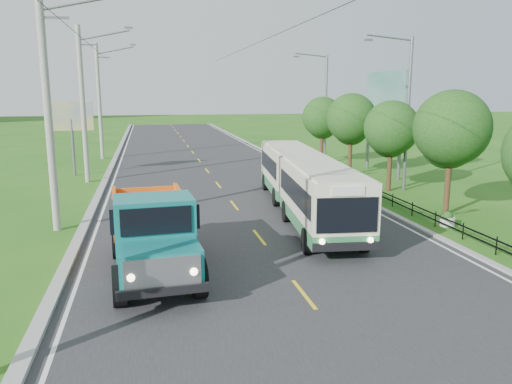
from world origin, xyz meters
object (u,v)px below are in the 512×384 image
object	(u,v)px
tree_fourth	(391,131)
planter_near	(447,220)
pole_mid	(83,104)
planter_far	(324,167)
streetlight_far	(324,103)
dump_truck	(152,228)
tree_fifth	(351,121)
streetlight_mid	(406,109)
tree_third	(451,132)
billboard_left	(71,121)
pole_far	(100,101)
tree_back	(322,119)
billboard_right	(385,99)
bus	(304,180)
pole_near	(49,111)
planter_mid	(370,187)

from	to	relation	value
tree_fourth	planter_near	size ratio (longest dim) A/B	8.06
pole_mid	planter_far	xyz separation A→B (m)	(16.86, 1.00, -4.81)
streetlight_far	dump_truck	size ratio (longest dim) A/B	1.35
tree_fifth	streetlight_mid	world-z (taller)	streetlight_mid
tree_fourth	tree_fifth	world-z (taller)	tree_fifth
tree_third	planter_near	bearing A→B (deg)	-120.41
billboard_left	tree_third	bearing A→B (deg)	-39.33
pole_far	tree_fourth	bearing A→B (deg)	-46.15
tree_back	planter_near	distance (m)	20.46
tree_third	planter_near	distance (m)	4.46
tree_fourth	planter_near	xyz separation A→B (m)	(-1.26, -8.14, -3.30)
billboard_right	dump_truck	xyz separation A→B (m)	(-16.58, -17.30, -3.78)
tree_fourth	streetlight_mid	size ratio (longest dim) A/B	0.60
pole_mid	bus	world-z (taller)	pole_mid
pole_near	dump_truck	distance (m)	8.24
streetlight_far	planter_mid	distance (m)	14.88
tree_back	billboard_left	distance (m)	19.48
billboard_left	tree_fourth	bearing A→B (deg)	-26.99
planter_near	billboard_right	distance (m)	15.34
bus	pole_mid	bearing A→B (deg)	140.37
pole_near	bus	xyz separation A→B (m)	(11.24, 0.46, -3.39)
tree_fourth	pole_far	bearing A→B (deg)	133.85
planter_far	streetlight_mid	bearing A→B (deg)	-75.68
tree_back	streetlight_far	distance (m)	2.37
pole_far	tree_third	xyz separation A→B (m)	(18.12, -24.86, -1.11)
dump_truck	streetlight_mid	bearing A→B (deg)	33.46
pole_mid	streetlight_far	size ratio (longest dim) A/B	1.10
planter_mid	billboard_left	size ratio (longest dim) A/B	0.13
pole_near	streetlight_far	world-z (taller)	pole_near
tree_third	tree_fifth	world-z (taller)	tree_third
pole_far	planter_near	size ratio (longest dim) A/B	14.93
pole_far	tree_back	bearing A→B (deg)	-20.74
tree_fifth	billboard_right	world-z (taller)	billboard_right
pole_far	planter_near	xyz separation A→B (m)	(16.86, -27.00, -4.81)
tree_third	tree_fifth	xyz separation A→B (m)	(-0.00, 12.00, -0.13)
tree_back	planter_near	size ratio (longest dim) A/B	8.21
streetlight_mid	bus	distance (m)	9.46
pole_far	tree_fifth	world-z (taller)	pole_far
dump_truck	planter_mid	bearing A→B (deg)	37.59
tree_fourth	planter_far	size ratio (longest dim) A/B	8.06
streetlight_mid	planter_near	distance (m)	9.46
tree_third	bus	world-z (taller)	tree_third
planter_near	planter_mid	size ratio (longest dim) A/B	1.00
tree_third	dump_truck	xyz separation A→B (m)	(-14.14, -5.44, -2.42)
tree_third	streetlight_far	size ratio (longest dim) A/B	0.66
streetlight_far	pole_mid	bearing A→B (deg)	-159.68
streetlight_mid	dump_truck	world-z (taller)	streetlight_mid
tree_back	bus	distance (m)	18.15
tree_fourth	streetlight_mid	world-z (taller)	streetlight_mid
pole_near	planter_mid	bearing A→B (deg)	16.52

